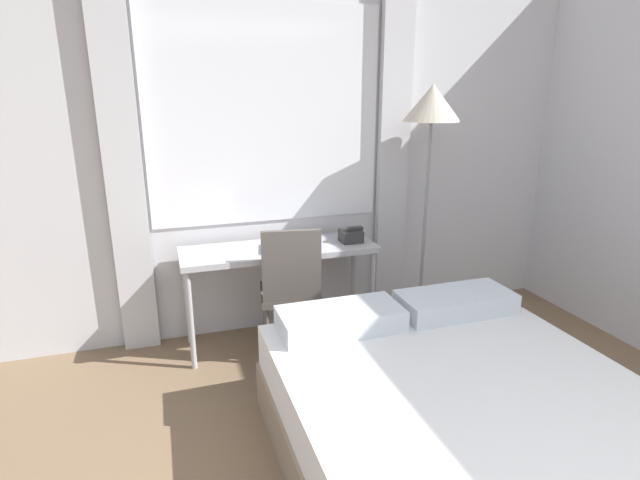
# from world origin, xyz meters

# --- Properties ---
(wall_back_with_window) EXTENTS (5.18, 0.13, 2.70)m
(wall_back_with_window) POSITION_xyz_m (-0.04, 3.36, 1.35)
(wall_back_with_window) COLOR silver
(wall_back_with_window) RESTS_ON ground_plane
(desk) EXTENTS (1.36, 0.46, 0.73)m
(desk) POSITION_xyz_m (-0.31, 3.06, 0.66)
(desk) COLOR #B2B2B7
(desk) RESTS_ON ground_plane
(desk_chair) EXTENTS (0.46, 0.46, 0.93)m
(desk_chair) POSITION_xyz_m (-0.29, 2.83, 0.52)
(desk_chair) COLOR #59514C
(desk_chair) RESTS_ON ground_plane
(bed) EXTENTS (1.61, 1.93, 0.63)m
(bed) POSITION_xyz_m (0.19, 1.42, 0.26)
(bed) COLOR gray
(bed) RESTS_ON ground_plane
(standing_lamp) EXTENTS (0.41, 0.41, 1.82)m
(standing_lamp) POSITION_xyz_m (0.80, 3.00, 1.56)
(standing_lamp) COLOR #4C4C51
(standing_lamp) RESTS_ON ground_plane
(telephone) EXTENTS (0.17, 0.14, 0.11)m
(telephone) POSITION_xyz_m (0.22, 3.02, 0.77)
(telephone) COLOR #2D2D2D
(telephone) RESTS_ON desk
(book) EXTENTS (0.28, 0.26, 0.02)m
(book) POSITION_xyz_m (-0.31, 3.01, 0.74)
(book) COLOR #4C4238
(book) RESTS_ON desk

